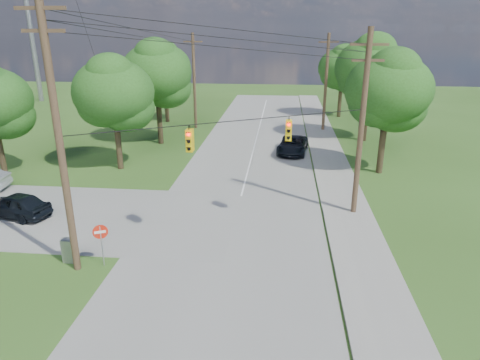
# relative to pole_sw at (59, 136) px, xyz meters

# --- Properties ---
(ground) EXTENTS (140.00, 140.00, 0.00)m
(ground) POSITION_rel_pole_sw_xyz_m (4.60, -0.40, -6.23)
(ground) COLOR #2F511B
(ground) RESTS_ON ground
(main_road) EXTENTS (10.00, 100.00, 0.03)m
(main_road) POSITION_rel_pole_sw_xyz_m (6.60, 4.60, -6.21)
(main_road) COLOR gray
(main_road) RESTS_ON ground
(sidewalk_east) EXTENTS (2.60, 100.00, 0.12)m
(sidewalk_east) POSITION_rel_pole_sw_xyz_m (13.30, 4.60, -6.17)
(sidewalk_east) COLOR gray
(sidewalk_east) RESTS_ON ground
(pole_sw) EXTENTS (2.00, 0.32, 12.00)m
(pole_sw) POSITION_rel_pole_sw_xyz_m (0.00, 0.00, 0.00)
(pole_sw) COLOR brown
(pole_sw) RESTS_ON ground
(pole_ne) EXTENTS (2.00, 0.32, 10.50)m
(pole_ne) POSITION_rel_pole_sw_xyz_m (13.50, 7.60, -0.76)
(pole_ne) COLOR brown
(pole_ne) RESTS_ON ground
(pole_north_e) EXTENTS (2.00, 0.32, 10.00)m
(pole_north_e) POSITION_rel_pole_sw_xyz_m (13.50, 29.60, -1.10)
(pole_north_e) COLOR brown
(pole_north_e) RESTS_ON ground
(pole_north_w) EXTENTS (2.00, 0.32, 10.00)m
(pole_north_w) POSITION_rel_pole_sw_xyz_m (-0.40, 29.60, -1.10)
(pole_north_w) COLOR brown
(pole_north_w) RESTS_ON ground
(power_lines) EXTENTS (13.93, 29.62, 4.93)m
(power_lines) POSITION_rel_pole_sw_xyz_m (6.10, 11.14, 2.93)
(power_lines) COLOR black
(power_lines) RESTS_ON ground
(traffic_signals) EXTENTS (4.91, 3.27, 1.05)m
(traffic_signals) POSITION_rel_pole_sw_xyz_m (7.15, 4.03, -0.73)
(traffic_signals) COLOR yellow
(traffic_signals) RESTS_ON ground
(tree_w_near) EXTENTS (6.00, 6.00, 8.40)m
(tree_w_near) POSITION_rel_pole_sw_xyz_m (-3.40, 14.60, -0.30)
(tree_w_near) COLOR #3E301F
(tree_w_near) RESTS_ON ground
(tree_w_mid) EXTENTS (6.40, 6.40, 9.22)m
(tree_w_mid) POSITION_rel_pole_sw_xyz_m (-2.40, 22.60, 0.35)
(tree_w_mid) COLOR #3E301F
(tree_w_mid) RESTS_ON ground
(tree_w_far) EXTENTS (6.00, 6.00, 8.73)m
(tree_w_far) POSITION_rel_pole_sw_xyz_m (-4.40, 32.60, 0.02)
(tree_w_far) COLOR #3E301F
(tree_w_far) RESTS_ON ground
(tree_e_near) EXTENTS (6.20, 6.20, 8.81)m
(tree_e_near) POSITION_rel_pole_sw_xyz_m (16.60, 15.60, 0.02)
(tree_e_near) COLOR #3E301F
(tree_e_near) RESTS_ON ground
(tree_e_mid) EXTENTS (6.60, 6.60, 9.64)m
(tree_e_mid) POSITION_rel_pole_sw_xyz_m (17.10, 25.60, 0.68)
(tree_e_mid) COLOR #3E301F
(tree_e_mid) RESTS_ON ground
(tree_e_far) EXTENTS (5.80, 5.80, 8.32)m
(tree_e_far) POSITION_rel_pole_sw_xyz_m (16.10, 37.60, -0.31)
(tree_e_far) COLOR #3E301F
(tree_e_far) RESTS_ON ground
(car_cross_dark) EXTENTS (4.51, 2.72, 1.44)m
(car_cross_dark) POSITION_rel_pole_sw_xyz_m (-6.08, 5.12, -5.48)
(car_cross_dark) COLOR black
(car_cross_dark) RESTS_ON cross_road
(car_main_north) EXTENTS (3.01, 5.36, 1.42)m
(car_main_north) POSITION_rel_pole_sw_xyz_m (10.10, 20.39, -5.49)
(car_main_north) COLOR black
(car_main_north) RESTS_ON main_road
(control_cabinet) EXTENTS (0.64, 0.46, 1.16)m
(control_cabinet) POSITION_rel_pole_sw_xyz_m (-0.59, 0.60, -5.65)
(control_cabinet) COLOR gray
(control_cabinet) RESTS_ON ground
(do_not_enter_sign) EXTENTS (0.64, 0.31, 2.07)m
(do_not_enter_sign) POSITION_rel_pole_sw_xyz_m (1.10, 0.39, -4.70)
(do_not_enter_sign) COLOR gray
(do_not_enter_sign) RESTS_ON ground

